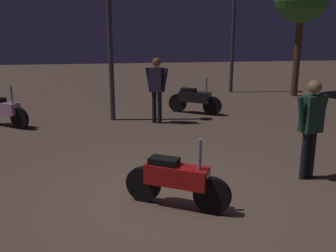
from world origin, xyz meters
TOP-DOWN VIEW (x-y plane):
  - ground_plane at (0.00, 0.00)m, footprint 40.00×40.00m
  - motorcycle_red_foreground at (0.09, -0.39)m, footprint 1.50×0.89m
  - motorcycle_pink_parked_left at (-3.74, 4.77)m, footprint 1.44×1.01m
  - motorcycle_black_parked_right at (1.54, 5.57)m, footprint 1.48×0.93m
  - person_rider_beside at (0.31, 4.61)m, footprint 0.62×0.41m
  - person_bystander_far at (2.56, 0.42)m, footprint 0.67×0.33m
  - streetlamp_near at (3.66, 8.96)m, footprint 0.36×0.36m
  - streetlamp_far at (-0.89, 5.11)m, footprint 0.36×0.36m

SIDE VIEW (x-z plane):
  - ground_plane at x=0.00m, z-range 0.00..0.00m
  - motorcycle_red_foreground at x=0.09m, z-range -0.12..0.99m
  - motorcycle_pink_parked_left at x=-3.74m, z-range -0.12..0.99m
  - motorcycle_black_parked_right at x=1.54m, z-range -0.12..0.99m
  - person_bystander_far at x=2.56m, z-range 0.18..1.95m
  - person_rider_beside at x=0.31m, z-range 0.18..1.96m
  - streetlamp_far at x=-0.89m, z-range 0.65..5.25m
  - streetlamp_near at x=3.66m, z-range 0.66..5.35m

